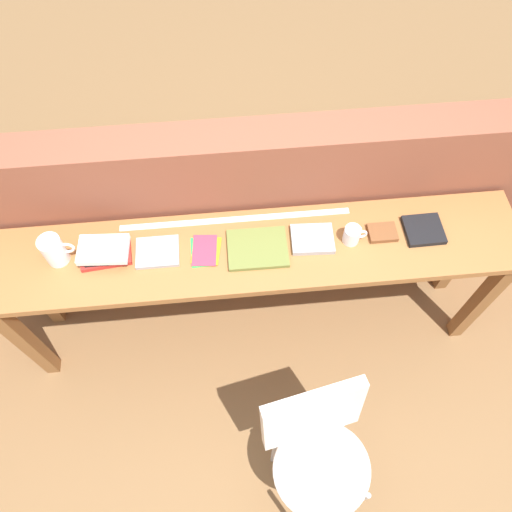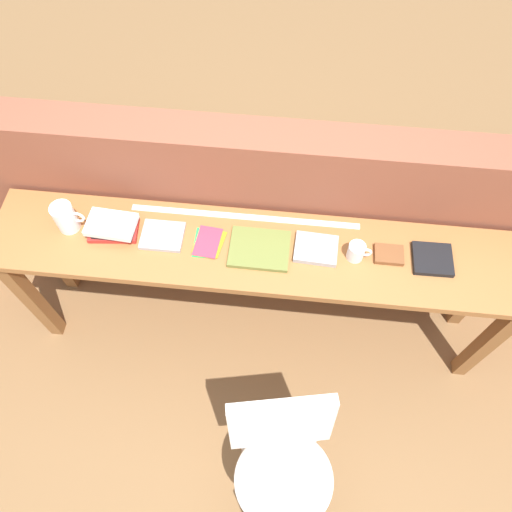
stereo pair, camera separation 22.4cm
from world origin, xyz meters
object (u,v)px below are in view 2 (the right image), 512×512
at_px(book_stack_leftmost, 113,227).
at_px(leather_journal_brown, 389,254).
at_px(mug, 357,252).
at_px(pitcher_white, 66,217).
at_px(magazine_cycling, 163,236).
at_px(book_open_centre, 260,249).
at_px(pamphlet_pile_colourful, 208,242).
at_px(book_repair_rightmost, 432,259).
at_px(chair_white_moulded, 283,460).

height_order(book_stack_leftmost, leather_journal_brown, book_stack_leftmost).
bearing_deg(mug, pitcher_white, 178.88).
bearing_deg(pitcher_white, leather_journal_brown, -0.23).
xyz_separation_m(magazine_cycling, mug, (0.89, -0.01, 0.04)).
bearing_deg(book_open_centre, pamphlet_pile_colourful, 177.07).
distance_m(leather_journal_brown, book_repair_rightmost, 0.19).
bearing_deg(pamphlet_pile_colourful, mug, -0.36).
distance_m(book_stack_leftmost, magazine_cycling, 0.23).
xyz_separation_m(pamphlet_pile_colourful, book_repair_rightmost, (1.02, 0.01, 0.01)).
bearing_deg(pamphlet_pile_colourful, book_open_centre, -3.44).
bearing_deg(book_repair_rightmost, pamphlet_pile_colourful, 179.82).
xyz_separation_m(book_stack_leftmost, mug, (1.12, -0.02, 0.01)).
xyz_separation_m(leather_journal_brown, book_repair_rightmost, (0.19, -0.00, 0.00)).
bearing_deg(book_repair_rightmost, chair_white_moulded, -125.42).
height_order(pitcher_white, book_stack_leftmost, pitcher_white).
bearing_deg(book_stack_leftmost, leather_journal_brown, -0.07).
bearing_deg(leather_journal_brown, pitcher_white, 179.50).
bearing_deg(pamphlet_pile_colourful, pitcher_white, 178.09).
bearing_deg(pitcher_white, mug, -1.12).
bearing_deg(pamphlet_pile_colourful, book_repair_rightmost, 0.64).
height_order(chair_white_moulded, book_open_centre, book_open_centre).
bearing_deg(chair_white_moulded, magazine_cycling, 126.77).
xyz_separation_m(book_stack_leftmost, pamphlet_pile_colourful, (0.44, -0.02, -0.03)).
bearing_deg(book_open_centre, mug, 1.88).
xyz_separation_m(mug, leather_journal_brown, (0.15, 0.02, -0.03)).
distance_m(magazine_cycling, book_repair_rightmost, 1.23).
xyz_separation_m(pitcher_white, book_stack_leftmost, (0.21, -0.00, -0.04)).
bearing_deg(chair_white_moulded, book_open_centre, 102.66).
distance_m(pitcher_white, book_stack_leftmost, 0.22).
bearing_deg(book_open_centre, leather_journal_brown, 3.47).
relative_size(pamphlet_pile_colourful, book_open_centre, 0.64).
xyz_separation_m(pitcher_white, magazine_cycling, (0.44, -0.01, -0.07)).
distance_m(pitcher_white, leather_journal_brown, 1.48).
bearing_deg(magazine_cycling, leather_journal_brown, 0.32).
bearing_deg(book_repair_rightmost, leather_journal_brown, 177.93).
xyz_separation_m(magazine_cycling, book_repair_rightmost, (1.23, 0.00, 0.00)).
bearing_deg(magazine_cycling, pitcher_white, 178.62).
distance_m(pamphlet_pile_colourful, book_open_centre, 0.24).
relative_size(pamphlet_pile_colourful, leather_journal_brown, 1.34).
bearing_deg(pitcher_white, chair_white_moulded, -38.76).
bearing_deg(book_stack_leftmost, pamphlet_pile_colourful, -2.24).
relative_size(chair_white_moulded, pitcher_white, 4.85).
height_order(leather_journal_brown, book_repair_rightmost, book_repair_rightmost).
bearing_deg(pamphlet_pile_colourful, book_stack_leftmost, 177.76).
bearing_deg(mug, magazine_cycling, 179.04).
xyz_separation_m(book_open_centre, leather_journal_brown, (0.59, 0.03, 0.00)).
xyz_separation_m(magazine_cycling, book_open_centre, (0.45, -0.03, 0.00)).
height_order(pamphlet_pile_colourful, book_repair_rightmost, book_repair_rightmost).
relative_size(book_stack_leftmost, leather_journal_brown, 1.81).
height_order(mug, book_repair_rightmost, mug).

